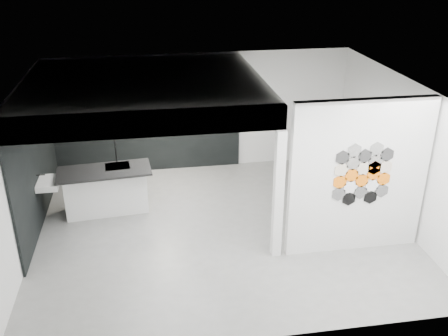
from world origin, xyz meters
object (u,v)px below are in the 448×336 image
at_px(wall_basin, 49,183).
at_px(kitchen_island, 106,190).
at_px(kettle, 189,115).
at_px(bottle_dark, 132,118).
at_px(stockpot, 95,119).
at_px(glass_bowl, 209,114).
at_px(glass_vase, 209,114).
at_px(partition_panel, 358,178).
at_px(utensil_cup, 103,120).

height_order(wall_basin, kitchen_island, kitchen_island).
height_order(kettle, bottle_dark, bottle_dark).
height_order(wall_basin, stockpot, stockpot).
distance_m(wall_basin, bottle_dark, 2.67).
height_order(glass_bowl, bottle_dark, bottle_dark).
height_order(glass_vase, bottle_dark, bottle_dark).
relative_size(partition_panel, utensil_cup, 27.18).
height_order(kitchen_island, glass_bowl, kitchen_island).
bearing_deg(utensil_cup, glass_vase, 0.00).
xyz_separation_m(bottle_dark, utensil_cup, (-0.64, 0.00, -0.02)).
xyz_separation_m(kettle, glass_bowl, (0.47, 0.00, -0.01)).
height_order(stockpot, utensil_cup, stockpot).
bearing_deg(kitchen_island, partition_panel, -29.77).
bearing_deg(glass_bowl, utensil_cup, 180.00).
distance_m(glass_bowl, bottle_dark, 1.79).
bearing_deg(wall_basin, glass_bowl, 31.35).
distance_m(stockpot, glass_vase, 2.60).
distance_m(kettle, glass_bowl, 0.47).
xyz_separation_m(stockpot, glass_bowl, (2.60, 0.00, -0.03)).
bearing_deg(stockpot, partition_panel, -39.56).
xyz_separation_m(wall_basin, kettle, (2.92, 2.07, 0.54)).
xyz_separation_m(partition_panel, wall_basin, (-5.46, 1.80, -0.55)).
relative_size(stockpot, glass_bowl, 1.29).
bearing_deg(glass_vase, glass_bowl, 0.00).
xyz_separation_m(kettle, bottle_dark, (-1.32, 0.00, 0.00)).
bearing_deg(wall_basin, kitchen_island, 13.75).
distance_m(kitchen_island, utensil_cup, 2.01).
bearing_deg(glass_vase, wall_basin, -148.65).
bearing_deg(glass_vase, kettle, 180.00).
bearing_deg(stockpot, glass_bowl, 0.00).
bearing_deg(glass_vase, stockpot, 180.00).
height_order(kitchen_island, kettle, kitchen_island).
bearing_deg(stockpot, glass_vase, 0.00).
height_order(stockpot, glass_vase, stockpot).
height_order(wall_basin, glass_vase, glass_vase).
relative_size(kettle, glass_vase, 1.35).
bearing_deg(stockpot, kitchen_island, -82.14).
bearing_deg(wall_basin, stockpot, 69.14).
height_order(partition_panel, bottle_dark, partition_panel).
relative_size(partition_panel, kitchen_island, 1.48).
relative_size(wall_basin, glass_bowl, 3.79).
height_order(partition_panel, utensil_cup, partition_panel).
bearing_deg(wall_basin, kettle, 35.22).
bearing_deg(partition_panel, glass_vase, 118.23).
xyz_separation_m(glass_bowl, bottle_dark, (-1.79, 0.00, 0.02)).
xyz_separation_m(partition_panel, glass_bowl, (-2.08, 3.87, -0.02)).
relative_size(stockpot, utensil_cup, 1.98).
distance_m(glass_bowl, utensil_cup, 2.43).
distance_m(stockpot, utensil_cup, 0.18).
xyz_separation_m(kitchen_island, kettle, (1.89, 1.81, 0.89)).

